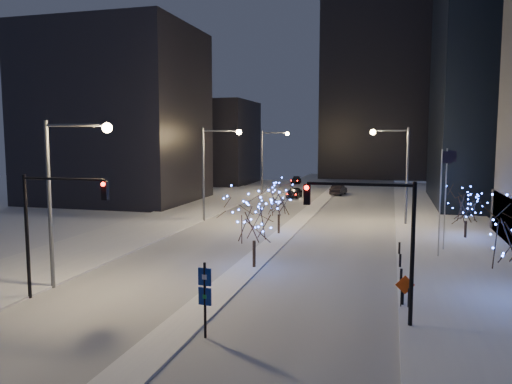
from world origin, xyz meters
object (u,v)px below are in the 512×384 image
(street_lamp_east, at_px, (398,163))
(wayfinding_sign, at_px, (205,292))
(traffic_signal_west, at_px, (50,216))
(car_far, at_px, (296,180))
(street_lamp_w_near, at_px, (64,181))
(construction_sign, at_px, (405,288))
(street_lamp_w_far, at_px, (269,154))
(traffic_signal_east, at_px, (379,228))
(car_mid, at_px, (338,190))
(holiday_tree_median_far, at_px, (279,199))
(holiday_tree_median_near, at_px, (254,217))
(street_lamp_w_mid, at_px, (213,161))
(car_near, at_px, (294,192))
(holiday_tree_plaza_far, at_px, (467,206))

(street_lamp_east, bearing_deg, wayfinding_sign, -104.64)
(traffic_signal_west, height_order, car_far, traffic_signal_west)
(street_lamp_w_near, bearing_deg, construction_sign, 4.78)
(street_lamp_w_near, bearing_deg, wayfinding_sign, -24.01)
(wayfinding_sign, height_order, construction_sign, wayfinding_sign)
(street_lamp_w_far, distance_m, construction_sign, 52.35)
(traffic_signal_east, xyz_separation_m, car_mid, (-7.44, 54.61, -3.97))
(street_lamp_east, height_order, holiday_tree_median_far, street_lamp_east)
(holiday_tree_median_near, xyz_separation_m, construction_sign, (9.80, -5.78, -2.41))
(street_lamp_w_mid, bearing_deg, traffic_signal_east, -55.49)
(street_lamp_east, height_order, traffic_signal_west, street_lamp_east)
(street_lamp_east, distance_m, wayfinding_sign, 34.04)
(street_lamp_w_near, bearing_deg, traffic_signal_east, -3.21)
(street_lamp_w_near, relative_size, holiday_tree_median_near, 1.86)
(car_near, relative_size, car_far, 1.01)
(car_far, height_order, wayfinding_sign, wayfinding_sign)
(street_lamp_w_near, distance_m, street_lamp_east, 33.85)
(street_lamp_w_near, xyz_separation_m, holiday_tree_plaza_far, (24.89, 22.06, -3.50))
(street_lamp_w_near, bearing_deg, street_lamp_east, 55.81)
(street_lamp_w_near, height_order, street_lamp_w_far, same)
(traffic_signal_east, height_order, construction_sign, traffic_signal_east)
(holiday_tree_median_far, bearing_deg, traffic_signal_west, -110.17)
(traffic_signal_east, distance_m, car_mid, 55.25)
(holiday_tree_plaza_far, relative_size, construction_sign, 2.83)
(street_lamp_w_near, distance_m, car_mid, 54.91)
(traffic_signal_west, xyz_separation_m, holiday_tree_plaza_far, (24.39, 24.07, -1.76))
(street_lamp_east, height_order, car_near, street_lamp_east)
(traffic_signal_east, bearing_deg, car_far, 103.61)
(traffic_signal_east, bearing_deg, holiday_tree_plaza_far, 73.09)
(street_lamp_w_mid, distance_m, holiday_tree_plaza_far, 25.31)
(car_near, bearing_deg, holiday_tree_median_far, -78.61)
(wayfinding_sign, bearing_deg, construction_sign, 42.05)
(car_mid, xyz_separation_m, wayfinding_sign, (0.05, -58.27, 1.36))
(car_far, relative_size, wayfinding_sign, 1.27)
(holiday_tree_median_far, bearing_deg, street_lamp_east, 38.40)
(holiday_tree_plaza_far, bearing_deg, traffic_signal_east, -106.91)
(traffic_signal_west, bearing_deg, holiday_tree_plaza_far, 44.61)
(street_lamp_east, relative_size, car_far, 2.25)
(street_lamp_w_near, xyz_separation_m, traffic_signal_west, (0.50, -2.00, -1.74))
(holiday_tree_plaza_far, distance_m, construction_sign, 21.30)
(street_lamp_w_far, xyz_separation_m, holiday_tree_median_near, (9.44, -42.61, -2.91))
(street_lamp_w_far, xyz_separation_m, wayfinding_sign, (10.49, -54.67, -4.36))
(street_lamp_east, xyz_separation_m, wayfinding_sign, (-8.53, -32.67, -4.31))
(car_near, distance_m, construction_sign, 49.10)
(holiday_tree_median_near, bearing_deg, traffic_signal_east, -44.85)
(street_lamp_w_far, bearing_deg, traffic_signal_east, -70.68)
(street_lamp_w_near, xyz_separation_m, street_lamp_east, (19.02, 28.00, -0.05))
(street_lamp_east, bearing_deg, street_lamp_w_mid, -171.04)
(holiday_tree_median_far, relative_size, construction_sign, 2.89)
(car_far, bearing_deg, traffic_signal_west, -95.37)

